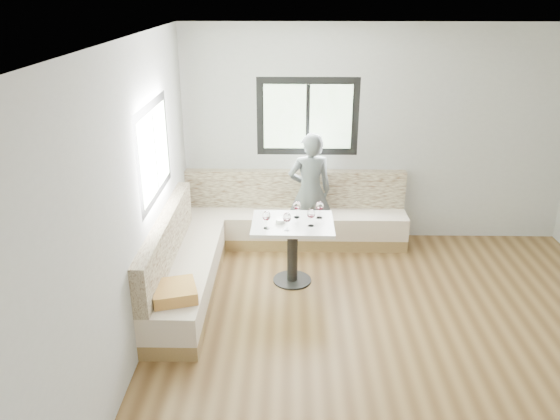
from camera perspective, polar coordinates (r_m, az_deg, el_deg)
The scene contains 10 objects.
room at distance 4.90m, azimuth 13.28°, elevation 0.47°, with size 5.01×5.01×2.81m.
banquette at distance 6.65m, azimuth -3.06°, elevation -3.11°, with size 2.90×2.80×0.95m.
table at distance 6.17m, azimuth 1.32°, elevation -2.87°, with size 0.91×0.71×0.75m.
person at distance 6.96m, azimuth 3.14°, elevation 1.96°, with size 0.56×0.37×1.53m, color #4C5252.
olive_ramekin at distance 6.07m, azimuth 0.07°, elevation -1.13°, with size 0.11×0.11×0.04m.
wine_glass_a at distance 5.88m, azimuth -1.43°, elevation -0.68°, with size 0.09×0.09×0.20m.
wine_glass_b at distance 5.84m, azimuth 0.74°, elevation -0.84°, with size 0.09×0.09×0.20m.
wine_glass_c at distance 5.95m, azimuth 3.27°, elevation -0.43°, with size 0.09×0.09×0.20m.
wine_glass_d at distance 6.16m, azimuth 1.78°, elevation 0.42°, with size 0.09×0.09×0.20m.
wine_glass_e at distance 6.16m, azimuth 4.16°, elevation 0.37°, with size 0.09×0.09×0.20m.
Camera 1 is at (-1.12, -4.37, 3.19)m, focal length 35.00 mm.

